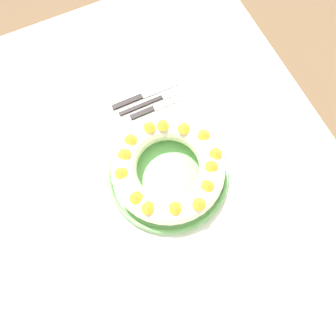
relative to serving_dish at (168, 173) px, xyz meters
name	(u,v)px	position (x,y,z in m)	size (l,w,h in m)	color
ground_plane	(162,222)	(-0.01, -0.03, -0.79)	(8.00, 8.00, 0.00)	brown
dining_table	(158,186)	(-0.01, -0.03, -0.11)	(1.34, 1.06, 0.78)	silver
serving_dish	(168,173)	(0.00, 0.00, 0.00)	(0.34, 0.34, 0.02)	#6BB760
bundt_cake	(168,168)	(0.00, 0.00, 0.05)	(0.31, 0.31, 0.08)	beige
fork	(154,100)	(-0.24, 0.06, -0.01)	(0.02, 0.20, 0.01)	black
serving_knife	(141,96)	(-0.27, 0.03, -0.01)	(0.02, 0.22, 0.01)	black
cake_knife	(153,109)	(-0.21, 0.05, -0.01)	(0.02, 0.17, 0.01)	black
napkin	(206,273)	(0.29, -0.02, -0.01)	(0.14, 0.09, 0.00)	#B2D1B7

